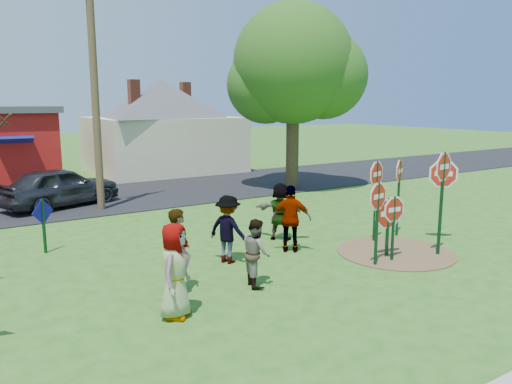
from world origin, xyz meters
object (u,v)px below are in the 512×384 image
at_px(stop_sign_b, 376,181).
at_px(person_a, 175,270).
at_px(utility_pole, 94,84).
at_px(leafy_tree, 296,70).
at_px(stop_sign_c, 443,179).
at_px(stop_sign_a, 394,215).
at_px(suv, 60,187).
at_px(person_b, 179,251).
at_px(stop_sign_d, 399,178).

xyz_separation_m(stop_sign_b, person_a, (-7.12, -1.70, -0.90)).
height_order(utility_pole, leafy_tree, utility_pole).
height_order(stop_sign_b, utility_pole, utility_pole).
bearing_deg(stop_sign_c, person_a, 167.69).
distance_m(stop_sign_a, utility_pole, 11.89).
height_order(stop_sign_a, leafy_tree, leafy_tree).
xyz_separation_m(suv, leafy_tree, (10.28, -1.64, 4.71)).
bearing_deg(stop_sign_a, leafy_tree, 69.41).
relative_size(stop_sign_b, utility_pole, 0.28).
relative_size(stop_sign_c, person_b, 1.58).
xyz_separation_m(person_a, person_b, (0.59, 1.10, -0.00)).
height_order(stop_sign_c, person_b, stop_sign_c).
xyz_separation_m(stop_sign_c, utility_pole, (-6.10, 10.69, 2.68)).
relative_size(stop_sign_b, leafy_tree, 0.30).
xyz_separation_m(stop_sign_b, stop_sign_c, (0.48, -1.90, 0.26)).
xyz_separation_m(utility_pole, leafy_tree, (9.11, -0.22, 0.76)).
distance_m(person_b, leafy_tree, 14.34).
relative_size(stop_sign_a, stop_sign_c, 0.62).
distance_m(stop_sign_a, leafy_tree, 11.88).
bearing_deg(stop_sign_b, stop_sign_d, -11.47).
height_order(person_a, suv, person_a).
distance_m(stop_sign_d, suv, 12.86).
bearing_deg(person_b, stop_sign_d, -58.32).
bearing_deg(stop_sign_a, stop_sign_c, -9.55).
distance_m(stop_sign_a, stop_sign_b, 1.94).
bearing_deg(suv, person_a, 159.30).
xyz_separation_m(stop_sign_c, person_a, (-7.60, 0.20, -1.15)).
xyz_separation_m(stop_sign_c, stop_sign_d, (0.61, 2.00, -0.27)).
bearing_deg(utility_pole, stop_sign_c, -60.31).
xyz_separation_m(stop_sign_b, leafy_tree, (3.49, 8.57, 3.69)).
distance_m(stop_sign_c, utility_pole, 12.60).
bearing_deg(person_a, leafy_tree, -1.32).
bearing_deg(person_a, suv, 43.00).
distance_m(stop_sign_b, person_a, 7.38).
distance_m(stop_sign_c, suv, 14.19).
relative_size(person_a, person_b, 1.00).
bearing_deg(stop_sign_d, person_a, 165.40).
bearing_deg(person_a, stop_sign_a, -44.21).
relative_size(stop_sign_a, suv, 0.40).
bearing_deg(stop_sign_d, person_b, 158.27).
bearing_deg(person_a, person_b, 16.57).
bearing_deg(person_b, leafy_tree, -21.10).
height_order(stop_sign_d, person_a, stop_sign_d).
xyz_separation_m(person_b, suv, (-0.26, 10.82, -0.11)).
relative_size(stop_sign_a, leafy_tree, 0.22).
bearing_deg(person_b, person_a, 178.40).
relative_size(stop_sign_b, stop_sign_c, 0.86).
bearing_deg(stop_sign_c, stop_sign_d, 62.26).
bearing_deg(suv, stop_sign_c, -168.14).
xyz_separation_m(stop_sign_a, utility_pole, (-4.65, 10.37, 3.52)).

